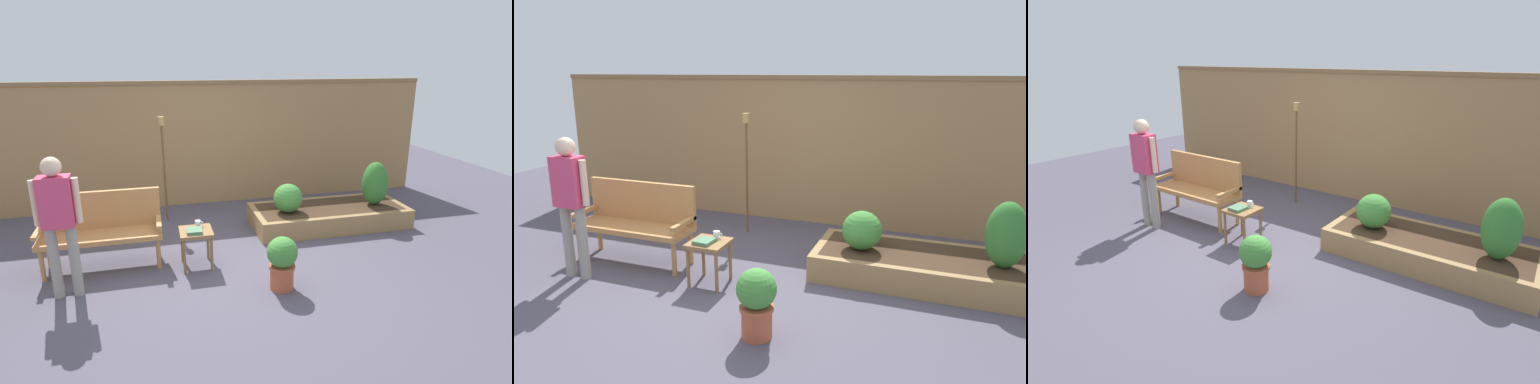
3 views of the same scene
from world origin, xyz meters
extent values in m
plane|color=#514C5B|center=(0.00, 0.00, 0.00)|extent=(14.00, 14.00, 0.00)
cube|color=#A37A4C|center=(0.00, 2.60, 1.05)|extent=(8.40, 0.10, 2.10)
cube|color=olive|center=(0.00, 2.60, 2.13)|extent=(8.40, 0.14, 0.06)
cylinder|color=#B77F47|center=(-0.80, 0.53, 0.20)|extent=(0.06, 0.06, 0.40)
cylinder|color=#B77F47|center=(-0.80, 0.17, 0.20)|extent=(0.06, 0.06, 0.40)
cylinder|color=#B77F47|center=(-2.12, 0.53, 0.20)|extent=(0.06, 0.06, 0.40)
cylinder|color=#B77F47|center=(-2.12, 0.17, 0.20)|extent=(0.06, 0.06, 0.40)
cube|color=#B77F47|center=(-1.46, 0.35, 0.43)|extent=(1.44, 0.48, 0.06)
cube|color=#B77F47|center=(-1.46, 0.56, 0.70)|extent=(1.44, 0.06, 0.48)
cube|color=#B77F47|center=(-2.15, 0.35, 0.56)|extent=(0.06, 0.48, 0.04)
cube|color=#B77F47|center=(-0.77, 0.35, 0.56)|extent=(0.06, 0.48, 0.04)
cylinder|color=olive|center=(-0.17, 0.30, 0.22)|extent=(0.04, 0.04, 0.44)
cylinder|color=olive|center=(-0.17, -0.03, 0.22)|extent=(0.04, 0.04, 0.44)
cylinder|color=olive|center=(-0.50, 0.30, 0.22)|extent=(0.04, 0.04, 0.44)
cylinder|color=olive|center=(-0.50, -0.03, 0.22)|extent=(0.04, 0.04, 0.44)
cube|color=olive|center=(-0.34, 0.13, 0.46)|extent=(0.40, 0.40, 0.04)
cylinder|color=white|center=(-0.30, 0.24, 0.52)|extent=(0.07, 0.07, 0.08)
torus|color=white|center=(-0.26, 0.24, 0.52)|extent=(0.06, 0.01, 0.06)
cube|color=#4C7A56|center=(-0.36, 0.07, 0.50)|extent=(0.20, 0.21, 0.04)
cylinder|color=#B75638|center=(0.53, -0.66, 0.13)|extent=(0.27, 0.27, 0.26)
cylinder|color=#B75638|center=(0.53, -0.66, 0.28)|extent=(0.30, 0.30, 0.04)
sphere|color=#428938|center=(0.53, -0.66, 0.45)|extent=(0.35, 0.35, 0.35)
cube|color=#997547|center=(1.83, 0.56, 0.15)|extent=(2.40, 0.09, 0.30)
cube|color=#997547|center=(1.83, 1.47, 0.15)|extent=(2.40, 0.09, 0.30)
cube|color=#997547|center=(0.67, 1.02, 0.15)|extent=(0.09, 0.82, 0.30)
cube|color=#997547|center=(2.98, 1.02, 0.15)|extent=(0.09, 0.82, 0.30)
cube|color=#422D1E|center=(1.83, 1.02, 0.15)|extent=(2.22, 0.82, 0.30)
cylinder|color=brown|center=(1.13, 0.95, 0.33)|extent=(0.04, 0.04, 0.06)
sphere|color=#428938|center=(1.13, 0.95, 0.52)|extent=(0.43, 0.43, 0.43)
cylinder|color=brown|center=(2.55, 0.95, 0.33)|extent=(0.04, 0.04, 0.06)
ellipsoid|color=#33752D|center=(2.55, 0.95, 0.64)|extent=(0.39, 0.39, 0.68)
cylinder|color=brown|center=(-0.62, 1.81, 0.77)|extent=(0.03, 0.03, 1.54)
cylinder|color=#AD894C|center=(-0.62, 1.81, 1.61)|extent=(0.10, 0.10, 0.13)
cylinder|color=gray|center=(-1.68, -0.23, 0.41)|extent=(0.11, 0.11, 0.82)
cylinder|color=gray|center=(-1.88, -0.23, 0.41)|extent=(0.11, 0.11, 0.82)
cube|color=#D13D66|center=(-1.78, -0.23, 1.09)|extent=(0.32, 0.20, 0.54)
cylinder|color=beige|center=(-1.58, -0.23, 1.09)|extent=(0.07, 0.07, 0.49)
cylinder|color=beige|center=(-1.98, -0.23, 1.09)|extent=(0.07, 0.07, 0.49)
sphere|color=beige|center=(-1.78, -0.23, 1.46)|extent=(0.20, 0.20, 0.20)
camera|label=1|loc=(-0.78, -4.66, 2.47)|focal=29.31mm
camera|label=2|loc=(1.91, -4.00, 2.23)|focal=33.02mm
camera|label=3|loc=(2.92, -3.51, 2.37)|focal=28.05mm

